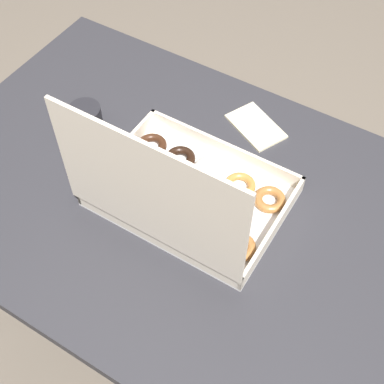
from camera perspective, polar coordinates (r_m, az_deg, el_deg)
The scene contains 5 objects.
ground_plane at distance 1.89m, azimuth -1.22°, elevation -14.10°, with size 8.00×8.00×0.00m, color #6B6054.
dining_table at distance 1.30m, azimuth -1.72°, elevation -2.84°, with size 1.20×0.82×0.77m.
donut_box at distance 1.13m, azimuth -1.01°, elevation -0.13°, with size 0.41×0.31×0.33m.
coffee_mug at distance 1.33m, azimuth -11.20°, elevation 7.53°, with size 0.08×0.08×0.08m.
paper_napkin at distance 1.35m, azimuth 6.82°, elevation 6.98°, with size 0.17×0.14×0.01m.
Camera 1 is at (-0.41, 0.60, 1.74)m, focal length 50.00 mm.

